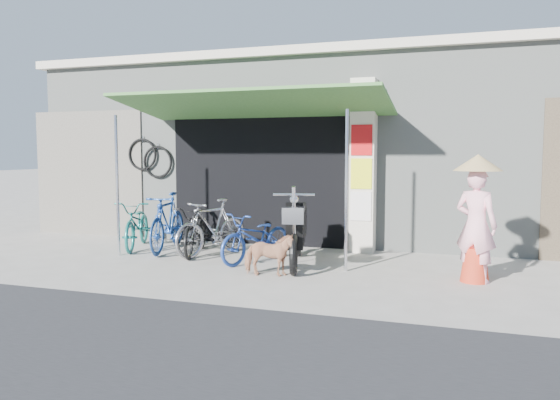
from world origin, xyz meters
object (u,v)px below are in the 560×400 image
(bike_navy, at_px, (257,237))
(nun, at_px, (476,219))
(bike_teal, at_px, (138,224))
(moped, at_px, (296,231))
(bike_blue, at_px, (168,222))
(bike_silver, at_px, (212,227))
(bike_black, at_px, (196,230))
(street_dog, at_px, (269,255))

(bike_navy, distance_m, nun, 3.30)
(bike_teal, bearing_deg, moped, -28.88)
(bike_blue, xyz_separation_m, bike_silver, (0.91, -0.10, -0.04))
(bike_blue, height_order, bike_navy, bike_blue)
(bike_silver, xyz_separation_m, nun, (4.19, -0.61, 0.37))
(bike_black, xyz_separation_m, nun, (4.50, -0.62, 0.43))
(bike_teal, height_order, nun, nun)
(nun, bearing_deg, moped, 16.59)
(bike_silver, bearing_deg, street_dog, -17.54)
(bike_blue, relative_size, bike_black, 1.07)
(bike_black, bearing_deg, street_dog, -49.77)
(bike_teal, height_order, bike_black, bike_teal)
(moped, xyz_separation_m, nun, (2.62, -0.33, 0.32))
(bike_black, bearing_deg, bike_teal, 156.60)
(bike_silver, bearing_deg, nun, 13.48)
(nun, bearing_deg, bike_blue, 15.84)
(bike_blue, bearing_deg, nun, -18.71)
(bike_teal, bearing_deg, bike_silver, -27.04)
(bike_black, relative_size, bike_silver, 1.00)
(bike_teal, bearing_deg, bike_blue, -27.38)
(bike_teal, relative_size, street_dog, 2.30)
(street_dog, bearing_deg, bike_silver, 39.87)
(bike_blue, relative_size, street_dog, 2.36)
(bike_teal, distance_m, street_dog, 3.32)
(bike_blue, distance_m, street_dog, 2.69)
(bike_black, height_order, bike_silver, bike_silver)
(bike_blue, distance_m, nun, 5.16)
(bike_silver, bearing_deg, bike_teal, -164.71)
(bike_silver, distance_m, nun, 4.25)
(bike_black, relative_size, street_dog, 2.20)
(bike_black, xyz_separation_m, bike_silver, (0.31, -0.01, 0.06))
(bike_navy, height_order, moped, moped)
(bike_black, bearing_deg, bike_blue, 155.55)
(bike_blue, xyz_separation_m, street_dog, (2.36, -1.28, -0.21))
(nun, bearing_deg, bike_navy, 18.51)
(bike_black, height_order, bike_navy, bike_black)
(street_dog, relative_size, moped, 0.36)
(bike_black, xyz_separation_m, street_dog, (1.75, -1.19, -0.11))
(bike_blue, bearing_deg, bike_silver, -17.01)
(bike_navy, distance_m, moped, 0.66)
(street_dog, distance_m, nun, 2.86)
(bike_blue, height_order, moped, moped)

